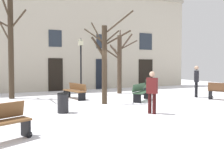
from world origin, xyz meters
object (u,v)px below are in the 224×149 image
Objects in this scene: bench_far_corner at (75,91)px; bench_back_to_back_left at (142,92)px; tree_near_facade at (10,45)px; streetlamp at (81,60)px; person_by_shop_door at (152,91)px; bench_back_to_back_right at (146,86)px; tree_left_of_center at (105,59)px; tree_center at (119,61)px; litter_bin at (63,103)px; person_strolling at (196,80)px.

bench_far_corner is 3.57m from bench_back_to_back_left.
tree_near_facade is 1.57× the size of streetlamp.
person_by_shop_door reaches higher than bench_back_to_back_left.
person_by_shop_door reaches higher than bench_back_to_back_right.
streetlamp reaches higher than bench_far_corner.
tree_left_of_center is 4.19m from tree_center.
tree_near_facade is (-3.93, 3.71, 0.82)m from tree_left_of_center.
bench_back_to_back_right is at bearing -65.66° from person_by_shop_door.
tree_left_of_center reaches higher than litter_bin.
streetlamp reaches higher than bench_back_to_back_left.
tree_near_facade reaches higher than tree_center.
tree_near_facade is at bearing 177.06° from tree_center.
person_strolling is (4.88, 2.78, 0.12)m from person_by_shop_door.
streetlamp is (3.94, 0.02, -0.78)m from tree_near_facade.
bench_back_to_back_left is at bearing 39.68° from bench_far_corner.
tree_left_of_center is 0.79× the size of tree_near_facade.
bench_back_to_back_right is at bearing -7.38° from tree_near_facade.
person_strolling is (5.61, -0.05, -1.09)m from tree_left_of_center.
bench_far_corner is 1.15× the size of bench_back_to_back_left.
person_by_shop_door reaches higher than litter_bin.
tree_left_of_center reaches higher than person_strolling.
streetlamp is 2.21× the size of bench_back_to_back_left.
bench_back_to_back_left is 3.24m from person_by_shop_door.
person_strolling reaches higher than bench_back_to_back_right.
person_by_shop_door is at bearing -152.28° from bench_back_to_back_left.
tree_near_facade reaches higher than litter_bin.
tree_center is 2.53× the size of bench_back_to_back_left.
bench_back_to_back_left reaches higher than bench_far_corner.
person_strolling reaches higher than person_by_shop_door.
person_strolling is (7.88, 1.21, 0.61)m from litter_bin.
person_by_shop_door is at bearing -83.82° from streetlamp.
litter_bin is (-2.27, -1.26, -1.70)m from tree_left_of_center.
tree_near_facade is at bearing -179.64° from streetlamp.
tree_left_of_center is at bearing -126.16° from tree_center.
tree_left_of_center is at bearing -90.29° from streetlamp.
streetlamp is 2.44m from bench_far_corner.
litter_bin is at bearing -37.10° from bench_far_corner.
person_by_shop_door is at bearing -23.51° from person_strolling.
tree_left_of_center is 5.09m from bench_back_to_back_right.
tree_center is at bearing 45.72° from bench_back_to_back_left.
litter_bin is at bearing 159.67° from bench_back_to_back_left.
tree_center is 3.86m from bench_far_corner.
bench_back_to_back_left is at bearing 2.11° from tree_left_of_center.
litter_bin is at bearing -18.36° from bench_back_to_back_right.
tree_center is at bearing -50.46° from person_by_shop_door.
person_by_shop_door reaches higher than bench_far_corner.
litter_bin is 8.00m from person_strolling.
tree_left_of_center is 2.40× the size of person_strolling.
bench_back_to_back_right is 0.98× the size of person_strolling.
streetlamp is 5.76m from litter_bin.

